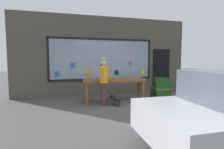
{
  "coord_description": "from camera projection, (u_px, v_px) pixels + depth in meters",
  "views": [
    {
      "loc": [
        -1.92,
        -5.38,
        1.62
      ],
      "look_at": [
        -0.16,
        0.75,
        1.05
      ],
      "focal_mm": 28.0,
      "sensor_mm": 36.0,
      "label": 1
    }
  ],
  "objects": [
    {
      "name": "small_dog",
      "position": [
        115.0,
        98.0,
        6.08
      ],
      "size": [
        0.36,
        0.55,
        0.39
      ],
      "rotation": [
        0.0,
        0.0,
        2.0
      ],
      "color": "black",
      "rests_on": "ground_plane"
    },
    {
      "name": "person_browsing",
      "position": [
        103.0,
        78.0,
        6.05
      ],
      "size": [
        0.24,
        0.66,
        1.66
      ],
      "rotation": [
        0.0,
        0.0,
        1.52
      ],
      "color": "#4C382D",
      "rests_on": "ground_plane"
    },
    {
      "name": "display_table_main",
      "position": [
        115.0,
        83.0,
        6.67
      ],
      "size": [
        2.39,
        0.68,
        0.89
      ],
      "color": "brown",
      "rests_on": "ground_plane"
    },
    {
      "name": "shopfront_facade",
      "position": [
        106.0,
        56.0,
        7.96
      ],
      "size": [
        7.95,
        0.29,
        3.51
      ],
      "color": "#4C473D",
      "rests_on": "ground_plane"
    },
    {
      "name": "sandwich_board_sign",
      "position": [
        161.0,
        88.0,
        6.94
      ],
      "size": [
        0.67,
        0.8,
        0.88
      ],
      "rotation": [
        0.0,
        0.0,
        -0.08
      ],
      "color": "#193F19",
      "rests_on": "ground_plane"
    },
    {
      "name": "ground_plane",
      "position": [
        123.0,
        108.0,
        5.82
      ],
      "size": [
        40.0,
        40.0,
        0.0
      ],
      "primitive_type": "plane",
      "color": "#474444"
    }
  ]
}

